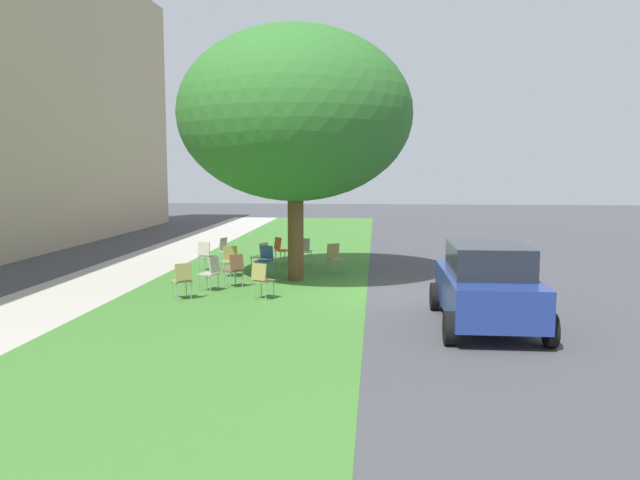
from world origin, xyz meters
TOP-DOWN VIEW (x-y plane):
  - ground at (0.00, 0.00)m, footprint 80.00×80.00m
  - grass_verge at (0.00, 3.20)m, footprint 48.00×6.00m
  - sidewalk_strip at (0.00, 7.60)m, footprint 48.00×2.80m
  - street_tree at (1.67, 2.21)m, footprint 6.36×6.36m
  - chair_0 at (4.30, 4.82)m, footprint 0.53×0.53m
  - chair_1 at (2.27, 3.18)m, footprint 0.53×0.53m
  - chair_2 at (3.08, 5.16)m, footprint 0.51×0.51m
  - chair_3 at (2.09, 4.18)m, footprint 0.43×0.42m
  - chair_4 at (4.62, 3.08)m, footprint 0.58×0.58m
  - chair_5 at (-0.09, 4.15)m, footprint 0.52×0.53m
  - chair_6 at (2.94, 1.20)m, footprint 0.58×0.58m
  - chair_7 at (-1.18, 4.56)m, footprint 0.58×0.58m
  - chair_8 at (0.46, 3.67)m, footprint 0.59×0.59m
  - chair_9 at (4.42, 2.28)m, footprint 0.47×0.46m
  - chair_10 at (-1.00, 2.68)m, footprint 0.55×0.55m
  - chair_11 at (3.05, 3.43)m, footprint 0.56×0.57m
  - parked_car at (-3.19, -2.18)m, footprint 3.70×1.92m

SIDE VIEW (x-z plane):
  - ground at x=0.00m, z-range 0.00..0.00m
  - grass_verge at x=0.00m, z-range 0.00..0.01m
  - sidewalk_strip at x=0.00m, z-range 0.00..0.01m
  - chair_0 at x=4.30m, z-range 0.08..0.96m
  - chair_1 at x=2.27m, z-range 0.08..0.96m
  - chair_2 at x=3.08m, z-range 0.08..0.96m
  - chair_3 at x=2.09m, z-range 0.08..0.96m
  - chair_4 at x=4.62m, z-range 0.08..0.96m
  - chair_5 at x=-0.09m, z-range 0.08..0.96m
  - chair_6 at x=2.94m, z-range 0.08..0.96m
  - chair_7 at x=-1.18m, z-range 0.08..0.96m
  - chair_8 at x=0.46m, z-range 0.08..0.96m
  - chair_9 at x=4.42m, z-range 0.08..0.96m
  - chair_10 at x=-1.00m, z-range 0.08..0.96m
  - chair_11 at x=3.05m, z-range 0.08..0.96m
  - parked_car at x=-3.19m, z-range 0.01..1.66m
  - street_tree at x=1.67m, z-range 1.10..8.00m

